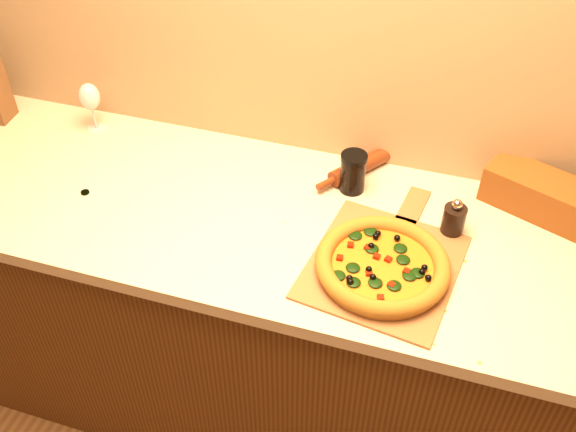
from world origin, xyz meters
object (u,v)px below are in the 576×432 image
at_px(pizza, 382,265).
at_px(rolling_pin, 365,164).
at_px(pizza_peel, 385,262).
at_px(dark_jar, 353,172).
at_px(pepper_grinder, 454,220).
at_px(wine_glass, 90,98).

height_order(pizza, rolling_pin, pizza).
height_order(pizza_peel, dark_jar, dark_jar).
relative_size(pepper_grinder, rolling_pin, 0.37).
relative_size(pizza_peel, rolling_pin, 1.80).
relative_size(pizza, pepper_grinder, 2.92).
height_order(rolling_pin, dark_jar, dark_jar).
xyz_separation_m(pizza, rolling_pin, (-0.13, 0.39, -0.00)).
distance_m(pizza, wine_glass, 1.05).
height_order(pizza, dark_jar, dark_jar).
xyz_separation_m(rolling_pin, dark_jar, (-0.02, -0.09, 0.04)).
bearing_deg(wine_glass, rolling_pin, 2.91).
relative_size(pizza, dark_jar, 2.76).
bearing_deg(dark_jar, wine_glass, 176.58).
distance_m(wine_glass, dark_jar, 0.85).
xyz_separation_m(pepper_grinder, dark_jar, (-0.29, 0.10, 0.01)).
height_order(pizza, pepper_grinder, pepper_grinder).
bearing_deg(pizza, pizza_peel, 86.60).
bearing_deg(pizza_peel, rolling_pin, 118.19).
bearing_deg(pepper_grinder, rolling_pin, 145.15).
bearing_deg(pizza, wine_glass, 160.69).
relative_size(pizza, rolling_pin, 1.08).
bearing_deg(wine_glass, dark_jar, -3.42).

